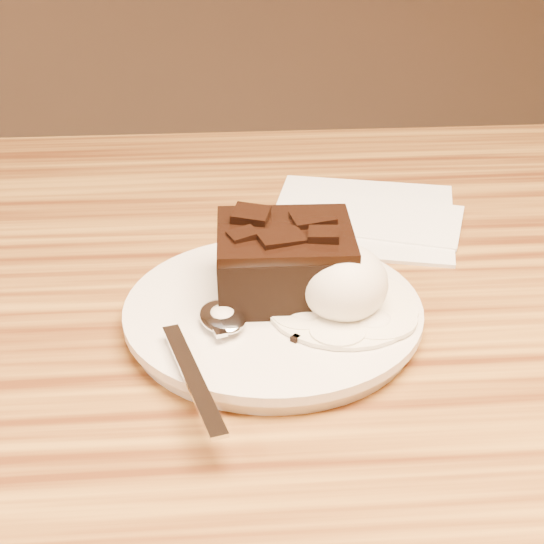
{
  "coord_description": "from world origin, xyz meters",
  "views": [
    {
      "loc": [
        -0.07,
        -0.52,
        1.08
      ],
      "look_at": [
        -0.03,
        -0.01,
        0.79
      ],
      "focal_mm": 54.33,
      "sensor_mm": 36.0,
      "label": 1
    }
  ],
  "objects": [
    {
      "name": "brownie",
      "position": [
        -0.02,
        0.0,
        0.79
      ],
      "size": [
        0.1,
        0.09,
        0.05
      ],
      "primitive_type": "cube",
      "rotation": [
        0.0,
        0.0,
        -0.02
      ],
      "color": "black",
      "rests_on": "plate"
    },
    {
      "name": "napkin",
      "position": [
        0.06,
        0.16,
        0.75
      ],
      "size": [
        0.2,
        0.2,
        0.01
      ],
      "primitive_type": "cube",
      "rotation": [
        0.0,
        0.0,
        -0.24
      ],
      "color": "white",
      "rests_on": "dining_table"
    },
    {
      "name": "melt_puddle",
      "position": [
        0.02,
        -0.03,
        0.77
      ],
      "size": [
        0.11,
        0.11,
        0.0
      ],
      "primitive_type": "cylinder",
      "color": "white",
      "rests_on": "plate"
    },
    {
      "name": "crumb_b",
      "position": [
        0.01,
        -0.04,
        0.77
      ],
      "size": [
        0.01,
        0.01,
        0.0
      ],
      "primitive_type": "cube",
      "rotation": [
        0.0,
        0.0,
        0.31
      ],
      "color": "black",
      "rests_on": "plate"
    },
    {
      "name": "plate",
      "position": [
        -0.03,
        -0.02,
        0.76
      ],
      "size": [
        0.22,
        0.22,
        0.02
      ],
      "primitive_type": "cylinder",
      "color": "silver",
      "rests_on": "dining_table"
    },
    {
      "name": "ice_cream_scoop",
      "position": [
        0.02,
        -0.03,
        0.79
      ],
      "size": [
        0.06,
        0.07,
        0.05
      ],
      "primitive_type": "ellipsoid",
      "color": "white",
      "rests_on": "plate"
    },
    {
      "name": "crumb_a",
      "position": [
        -0.02,
        -0.06,
        0.77
      ],
      "size": [
        0.01,
        0.01,
        0.0
      ],
      "primitive_type": "cube",
      "rotation": [
        0.0,
        0.0,
        0.82
      ],
      "color": "black",
      "rests_on": "plate"
    },
    {
      "name": "spoon",
      "position": [
        -0.07,
        -0.04,
        0.77
      ],
      "size": [
        0.08,
        0.18,
        0.01
      ],
      "primitive_type": null,
      "rotation": [
        0.0,
        0.0,
        0.27
      ],
      "color": "silver",
      "rests_on": "plate"
    }
  ]
}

